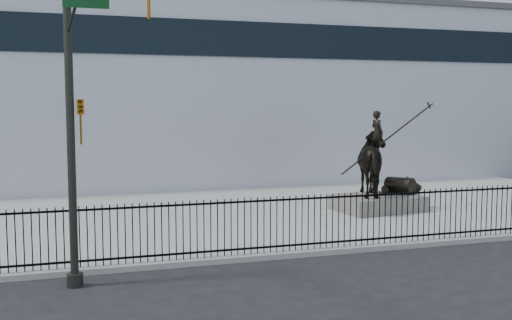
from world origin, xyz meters
name	(u,v)px	position (x,y,z in m)	size (l,w,h in m)	color
ground	(360,264)	(0.00, 0.00, 0.00)	(120.00, 120.00, 0.00)	black
plaza	(271,213)	(0.00, 7.00, 0.07)	(30.00, 12.00, 0.15)	#969794
building	(197,96)	(0.00, 20.00, 4.50)	(44.00, 14.00, 9.00)	silver
picket_fence	(339,220)	(0.00, 1.25, 0.90)	(22.10, 0.10, 1.50)	black
statue_plinth	(378,203)	(3.80, 5.95, 0.43)	(3.02, 2.08, 0.57)	#504E49
equestrian_statue	(380,163)	(3.85, 5.96, 1.90)	(3.85, 2.61, 3.28)	black
traffic_signal_left	(83,107)	(-6.75, -0.62, 4.03)	(1.52, 4.84, 7.00)	black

